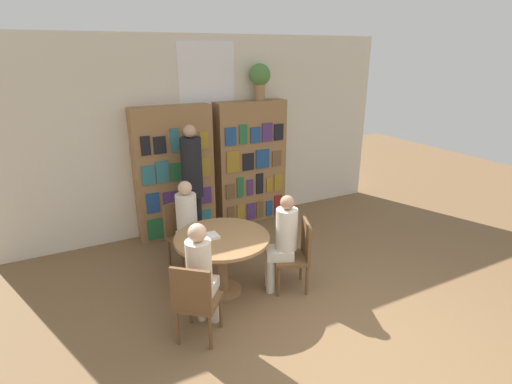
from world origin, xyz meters
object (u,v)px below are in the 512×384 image
object	(u,v)px
chair_far_side	(297,252)
bookshelf_left	(174,173)
seated_reader_right	(283,238)
flower_vase	(260,77)
bookshelf_right	(251,163)
chair_left_side	(182,231)
seated_reader_left	(189,221)
seated_reader_back	(201,271)
reading_table	(222,247)
librarian_standing	(192,174)
chair_near_camera	(195,299)

from	to	relation	value
chair_far_side	bookshelf_left	bearing A→B (deg)	43.05
seated_reader_right	chair_far_side	bearing A→B (deg)	-90.00
bookshelf_left	flower_vase	xyz separation A→B (m)	(1.47, 0.00, 1.36)
bookshelf_right	chair_left_side	distance (m)	1.87
seated_reader_left	seated_reader_back	distance (m)	1.27
chair_left_side	seated_reader_back	distance (m)	1.45
chair_left_side	seated_reader_right	xyz separation A→B (m)	(0.87, -1.14, 0.20)
seated_reader_left	seated_reader_right	size ratio (longest dim) A/B	1.01
chair_left_side	seated_reader_right	world-z (taller)	seated_reader_right
reading_table	seated_reader_back	world-z (taller)	seated_reader_back
seated_reader_right	bookshelf_right	bearing A→B (deg)	5.17
seated_reader_left	librarian_standing	xyz separation A→B (m)	(0.29, 0.63, 0.42)
bookshelf_right	chair_left_side	size ratio (longest dim) A/B	2.30
reading_table	chair_far_side	distance (m)	0.90
reading_table	bookshelf_right	bearing A→B (deg)	54.60
chair_left_side	seated_reader_back	size ratio (longest dim) A/B	0.71
bookshelf_right	seated_reader_left	world-z (taller)	bookshelf_right
bookshelf_right	chair_far_side	size ratio (longest dim) A/B	2.30
chair_near_camera	seated_reader_left	world-z (taller)	seated_reader_left
flower_vase	seated_reader_back	world-z (taller)	flower_vase
bookshelf_right	flower_vase	bearing A→B (deg)	1.66
bookshelf_right	chair_left_side	world-z (taller)	bookshelf_right
bookshelf_right	seated_reader_right	xyz separation A→B (m)	(-0.64, -2.10, -0.32)
chair_near_camera	seated_reader_back	world-z (taller)	seated_reader_back
flower_vase	seated_reader_right	size ratio (longest dim) A/B	0.46
bookshelf_right	seated_reader_right	bearing A→B (deg)	-106.96
reading_table	chair_near_camera	size ratio (longest dim) A/B	1.27
reading_table	seated_reader_left	size ratio (longest dim) A/B	0.91
bookshelf_left	seated_reader_left	size ratio (longest dim) A/B	1.65
seated_reader_back	seated_reader_right	bearing A→B (deg)	54.03
bookshelf_left	seated_reader_right	size ratio (longest dim) A/B	1.66
chair_far_side	librarian_standing	xyz separation A→B (m)	(-0.71, 1.67, 0.63)
chair_near_camera	chair_left_side	xyz separation A→B (m)	(0.36, 1.55, 0.00)
seated_reader_left	seated_reader_back	size ratio (longest dim) A/B	1.00
seated_reader_left	chair_near_camera	bearing A→B (deg)	59.76
seated_reader_right	librarian_standing	xyz separation A→B (m)	(-0.54, 1.60, 0.43)
bookshelf_left	chair_left_side	xyz separation A→B (m)	(-0.22, -0.96, -0.52)
flower_vase	reading_table	bearing A→B (deg)	-128.70
chair_near_camera	chair_far_side	distance (m)	1.45
chair_left_side	chair_far_side	xyz separation A→B (m)	(1.04, -1.21, 0.00)
bookshelf_right	chair_near_camera	bearing A→B (deg)	-126.74
seated_reader_right	reading_table	bearing A→B (deg)	90.00
reading_table	seated_reader_left	world-z (taller)	seated_reader_left
seated_reader_back	reading_table	bearing A→B (deg)	90.00
chair_near_camera	seated_reader_left	bearing A→B (deg)	113.76
bookshelf_left	chair_far_side	world-z (taller)	bookshelf_left
chair_near_camera	chair_far_side	world-z (taller)	same
chair_near_camera	seated_reader_left	xyz separation A→B (m)	(0.41, 1.38, 0.21)
seated_reader_right	seated_reader_back	distance (m)	1.15
reading_table	seated_reader_left	bearing A→B (deg)	103.87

